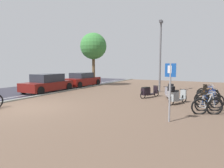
{
  "coord_description": "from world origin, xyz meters",
  "views": [
    {
      "loc": [
        8.16,
        -6.78,
        2.18
      ],
      "look_at": [
        3.52,
        2.23,
        1.16
      ],
      "focal_mm": 31.85,
      "sensor_mm": 36.0,
      "label": 1
    }
  ],
  "objects_px": {
    "bicycle_rack_03": "(207,98)",
    "scooter_near": "(176,96)",
    "bicycle_rack_00": "(207,106)",
    "parking_sign": "(170,86)",
    "scooter_mid": "(169,92)",
    "parked_car_near": "(48,83)",
    "street_tree": "(93,46)",
    "bicycle_rack_05": "(208,95)",
    "bicycle_rack_06": "(208,93)",
    "parked_car_far": "(82,80)",
    "bicycle_rack_02": "(210,101)",
    "lamp_post": "(160,53)",
    "bicycle_rack_01": "(208,104)",
    "bicycle_rack_04": "(208,97)",
    "scooter_far": "(148,92)"
  },
  "relations": [
    {
      "from": "bicycle_rack_06",
      "to": "parking_sign",
      "type": "bearing_deg",
      "value": -100.12
    },
    {
      "from": "scooter_near",
      "to": "parking_sign",
      "type": "xyz_separation_m",
      "value": [
        0.36,
        -3.53,
        0.91
      ]
    },
    {
      "from": "bicycle_rack_06",
      "to": "parking_sign",
      "type": "distance_m",
      "value": 6.52
    },
    {
      "from": "bicycle_rack_03",
      "to": "bicycle_rack_06",
      "type": "distance_m",
      "value": 2.23
    },
    {
      "from": "bicycle_rack_01",
      "to": "bicycle_rack_05",
      "type": "distance_m",
      "value": 2.97
    },
    {
      "from": "scooter_mid",
      "to": "scooter_far",
      "type": "bearing_deg",
      "value": 178.42
    },
    {
      "from": "bicycle_rack_06",
      "to": "lamp_post",
      "type": "height_order",
      "value": "lamp_post"
    },
    {
      "from": "bicycle_rack_04",
      "to": "parked_car_near",
      "type": "height_order",
      "value": "parked_car_near"
    },
    {
      "from": "parked_car_far",
      "to": "street_tree",
      "type": "distance_m",
      "value": 3.51
    },
    {
      "from": "lamp_post",
      "to": "bicycle_rack_00",
      "type": "bearing_deg",
      "value": -59.6
    },
    {
      "from": "bicycle_rack_02",
      "to": "parking_sign",
      "type": "relative_size",
      "value": 0.62
    },
    {
      "from": "bicycle_rack_00",
      "to": "parked_car_near",
      "type": "bearing_deg",
      "value": 169.6
    },
    {
      "from": "bicycle_rack_02",
      "to": "scooter_far",
      "type": "xyz_separation_m",
      "value": [
        -3.62,
        1.54,
        0.03
      ]
    },
    {
      "from": "parked_car_near",
      "to": "parked_car_far",
      "type": "relative_size",
      "value": 0.98
    },
    {
      "from": "bicycle_rack_04",
      "to": "street_tree",
      "type": "distance_m",
      "value": 12.06
    },
    {
      "from": "scooter_near",
      "to": "scooter_far",
      "type": "xyz_separation_m",
      "value": [
        -1.96,
        1.38,
        -0.08
      ]
    },
    {
      "from": "bicycle_rack_01",
      "to": "lamp_post",
      "type": "xyz_separation_m",
      "value": [
        -3.59,
        5.31,
        2.72
      ]
    },
    {
      "from": "street_tree",
      "to": "bicycle_rack_03",
      "type": "bearing_deg",
      "value": -26.79
    },
    {
      "from": "street_tree",
      "to": "bicycle_rack_00",
      "type": "bearing_deg",
      "value": -35.44
    },
    {
      "from": "bicycle_rack_02",
      "to": "parking_sign",
      "type": "height_order",
      "value": "parking_sign"
    },
    {
      "from": "bicycle_rack_05",
      "to": "parking_sign",
      "type": "xyz_separation_m",
      "value": [
        -1.17,
        -5.6,
        1.04
      ]
    },
    {
      "from": "scooter_mid",
      "to": "parked_car_near",
      "type": "distance_m",
      "value": 9.28
    },
    {
      "from": "parked_car_near",
      "to": "street_tree",
      "type": "bearing_deg",
      "value": 81.4
    },
    {
      "from": "parked_car_near",
      "to": "parked_car_far",
      "type": "xyz_separation_m",
      "value": [
        0.17,
        4.39,
        -0.02
      ]
    },
    {
      "from": "scooter_near",
      "to": "street_tree",
      "type": "relative_size",
      "value": 0.32
    },
    {
      "from": "parked_car_near",
      "to": "street_tree",
      "type": "height_order",
      "value": "street_tree"
    },
    {
      "from": "bicycle_rack_00",
      "to": "lamp_post",
      "type": "distance_m",
      "value": 7.52
    },
    {
      "from": "bicycle_rack_04",
      "to": "bicycle_rack_05",
      "type": "xyz_separation_m",
      "value": [
        -0.04,
        0.74,
        -0.0
      ]
    },
    {
      "from": "scooter_near",
      "to": "street_tree",
      "type": "bearing_deg",
      "value": 146.75
    },
    {
      "from": "bicycle_rack_04",
      "to": "street_tree",
      "type": "bearing_deg",
      "value": 156.61
    },
    {
      "from": "bicycle_rack_05",
      "to": "bicycle_rack_06",
      "type": "bearing_deg",
      "value": 92.99
    },
    {
      "from": "parked_car_near",
      "to": "parked_car_far",
      "type": "height_order",
      "value": "parked_car_near"
    },
    {
      "from": "bicycle_rack_04",
      "to": "street_tree",
      "type": "xyz_separation_m",
      "value": [
        -10.57,
        4.57,
        3.58
      ]
    },
    {
      "from": "bicycle_rack_00",
      "to": "parked_car_far",
      "type": "bearing_deg",
      "value": 150.03
    },
    {
      "from": "bicycle_rack_05",
      "to": "parked_car_far",
      "type": "relative_size",
      "value": 0.31
    },
    {
      "from": "scooter_near",
      "to": "bicycle_rack_06",
      "type": "bearing_deg",
      "value": 62.08
    },
    {
      "from": "bicycle_rack_03",
      "to": "scooter_near",
      "type": "distance_m",
      "value": 1.63
    },
    {
      "from": "scooter_mid",
      "to": "bicycle_rack_06",
      "type": "bearing_deg",
      "value": 35.17
    },
    {
      "from": "bicycle_rack_01",
      "to": "scooter_mid",
      "type": "relative_size",
      "value": 0.73
    },
    {
      "from": "bicycle_rack_00",
      "to": "bicycle_rack_02",
      "type": "xyz_separation_m",
      "value": [
        0.07,
        1.48,
        -0.0
      ]
    },
    {
      "from": "bicycle_rack_00",
      "to": "parking_sign",
      "type": "height_order",
      "value": "parking_sign"
    },
    {
      "from": "scooter_near",
      "to": "lamp_post",
      "type": "relative_size",
      "value": 0.31
    },
    {
      "from": "bicycle_rack_03",
      "to": "parking_sign",
      "type": "relative_size",
      "value": 0.58
    },
    {
      "from": "scooter_near",
      "to": "bicycle_rack_03",
      "type": "bearing_deg",
      "value": 21.12
    },
    {
      "from": "scooter_near",
      "to": "scooter_mid",
      "type": "bearing_deg",
      "value": 113.77
    },
    {
      "from": "parked_car_near",
      "to": "scooter_near",
      "type": "bearing_deg",
      "value": -2.67
    },
    {
      "from": "bicycle_rack_02",
      "to": "bicycle_rack_03",
      "type": "bearing_deg",
      "value": 100.85
    },
    {
      "from": "scooter_mid",
      "to": "parked_car_near",
      "type": "relative_size",
      "value": 0.41
    },
    {
      "from": "bicycle_rack_03",
      "to": "street_tree",
      "type": "relative_size",
      "value": 0.24
    },
    {
      "from": "bicycle_rack_00",
      "to": "scooter_near",
      "type": "distance_m",
      "value": 2.29
    }
  ]
}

